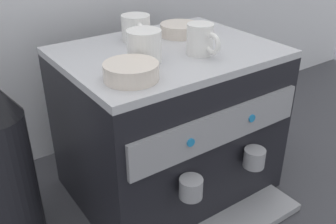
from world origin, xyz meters
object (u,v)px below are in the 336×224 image
object	(u,v)px
ceramic_cup_0	(136,28)
coffee_grinder	(0,162)
ceramic_cup_1	(201,39)
espresso_machine	(169,123)
milk_pitcher	(266,122)
ceramic_cup_2	(145,45)
ceramic_bowl_0	(180,30)
ceramic_bowl_1	(131,72)

from	to	relation	value
ceramic_cup_0	coffee_grinder	world-z (taller)	ceramic_cup_0
ceramic_cup_1	espresso_machine	bearing A→B (deg)	119.64
ceramic_cup_0	milk_pitcher	xyz separation A→B (m)	(0.48, -0.09, -0.41)
ceramic_cup_2	coffee_grinder	distance (m)	0.44
ceramic_cup_2	milk_pitcher	bearing A→B (deg)	5.66
ceramic_cup_1	ceramic_cup_2	size ratio (longest dim) A/B	0.99
ceramic_bowl_0	milk_pitcher	xyz separation A→B (m)	(0.35, -0.06, -0.39)
espresso_machine	ceramic_cup_0	distance (m)	0.28
ceramic_cup_0	coffee_grinder	distance (m)	0.49
ceramic_cup_1	ceramic_bowl_1	size ratio (longest dim) A/B	0.89
espresso_machine	ceramic_bowl_1	xyz separation A→B (m)	(-0.18, -0.11, 0.24)
ceramic_cup_2	ceramic_bowl_1	size ratio (longest dim) A/B	0.90
espresso_machine	ceramic_bowl_0	size ratio (longest dim) A/B	4.87
ceramic_cup_1	ceramic_cup_2	bearing A→B (deg)	163.32
milk_pitcher	espresso_machine	bearing A→B (deg)	-177.50
ceramic_cup_0	ceramic_bowl_0	xyz separation A→B (m)	(0.13, -0.03, -0.02)
ceramic_cup_0	ceramic_cup_2	bearing A→B (deg)	-113.70
ceramic_bowl_0	ceramic_bowl_1	distance (m)	0.34
ceramic_bowl_0	milk_pitcher	world-z (taller)	ceramic_bowl_0
ceramic_cup_1	milk_pitcher	world-z (taller)	ceramic_cup_1
ceramic_cup_0	milk_pitcher	distance (m)	0.64
ceramic_cup_0	ceramic_bowl_1	size ratio (longest dim) A/B	0.96
ceramic_bowl_1	coffee_grinder	bearing A→B (deg)	148.21
ceramic_bowl_0	ceramic_cup_2	bearing A→B (deg)	-148.58
ceramic_cup_2	coffee_grinder	bearing A→B (deg)	166.03
ceramic_bowl_0	coffee_grinder	distance (m)	0.59
espresso_machine	ceramic_cup_2	xyz separation A→B (m)	(-0.09, -0.03, 0.26)
ceramic_bowl_0	milk_pitcher	distance (m)	0.53
ceramic_cup_0	ceramic_cup_2	world-z (taller)	ceramic_cup_2
ceramic_cup_0	ceramic_bowl_1	distance (m)	0.27
ceramic_bowl_0	coffee_grinder	world-z (taller)	ceramic_bowl_0
coffee_grinder	milk_pitcher	distance (m)	0.92
espresso_machine	ceramic_cup_1	size ratio (longest dim) A/B	5.17
ceramic_cup_0	ceramic_bowl_1	world-z (taller)	ceramic_cup_0
ceramic_cup_1	ceramic_bowl_0	xyz separation A→B (m)	(0.05, 0.16, -0.02)
espresso_machine	ceramic_bowl_0	bearing A→B (deg)	40.44
ceramic_bowl_1	coffee_grinder	size ratio (longest dim) A/B	0.26
ceramic_bowl_1	coffee_grinder	distance (m)	0.39
ceramic_cup_1	coffee_grinder	distance (m)	0.56
espresso_machine	ceramic_bowl_1	size ratio (longest dim) A/B	4.60
ceramic_cup_0	milk_pitcher	size ratio (longest dim) A/B	0.88
ceramic_cup_0	ceramic_bowl_1	bearing A→B (deg)	-123.42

